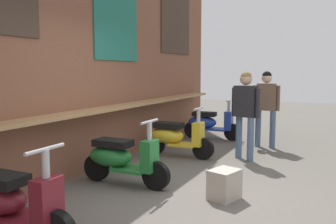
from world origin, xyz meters
TOP-DOWN VIEW (x-y plane):
  - ground_plane at (0.00, 0.00)m, footprint 30.71×30.71m
  - market_stall_facade at (0.01, 2.02)m, footprint 10.97×0.61m
  - scooter_maroon at (-1.89, 1.08)m, footprint 0.46×1.40m
  - scooter_green at (0.04, 1.08)m, footprint 0.46×1.40m
  - scooter_yellow at (1.91, 1.08)m, footprint 0.46×1.40m
  - scooter_blue at (3.90, 1.08)m, footprint 0.47×1.40m
  - shopper_with_handbag at (3.51, -0.31)m, footprint 0.35×0.65m
  - shopper_browsing at (2.25, -0.18)m, footprint 0.31×0.54m
  - merchandise_crate at (0.11, -0.45)m, footprint 0.45×0.40m

SIDE VIEW (x-z plane):
  - ground_plane at x=0.00m, z-range 0.00..0.00m
  - merchandise_crate at x=0.11m, z-range 0.00..0.38m
  - scooter_maroon at x=-1.89m, z-range -0.10..0.87m
  - scooter_green at x=0.04m, z-range -0.10..0.87m
  - scooter_yellow at x=1.91m, z-range -0.10..0.87m
  - scooter_blue at x=3.90m, z-range -0.10..0.87m
  - shopper_with_handbag at x=3.51m, z-range 0.17..1.80m
  - shopper_browsing at x=2.25m, z-range 0.18..1.81m
  - market_stall_facade at x=0.01m, z-range 0.00..3.75m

